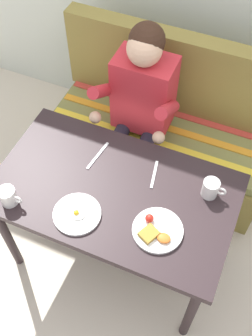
% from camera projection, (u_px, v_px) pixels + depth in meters
% --- Properties ---
extents(ground_plane, '(8.00, 8.00, 0.00)m').
position_uv_depth(ground_plane, '(117.00, 252.00, 2.59)').
color(ground_plane, beige).
extents(table, '(1.20, 0.70, 0.73)m').
position_uv_depth(table, '(114.00, 198.00, 2.07)').
color(table, black).
rests_on(table, ground).
extents(couch, '(1.44, 0.56, 1.00)m').
position_uv_depth(couch, '(162.00, 135.00, 2.74)').
color(couch, olive).
rests_on(couch, ground).
extents(person, '(0.45, 0.61, 1.21)m').
position_uv_depth(person, '(139.00, 103.00, 2.34)').
color(person, red).
rests_on(person, ground).
extents(plate_breakfast, '(0.24, 0.24, 0.05)m').
position_uv_depth(plate_breakfast, '(157.00, 230.00, 1.86)').
color(plate_breakfast, white).
rests_on(plate_breakfast, table).
extents(plate_eggs, '(0.23, 0.23, 0.04)m').
position_uv_depth(plate_eggs, '(77.00, 214.00, 1.91)').
color(plate_eggs, white).
rests_on(plate_eggs, table).
extents(coffee_mug, '(0.12, 0.08, 0.09)m').
position_uv_depth(coffee_mug, '(8.00, 196.00, 1.92)').
color(coffee_mug, white).
rests_on(coffee_mug, table).
extents(coffee_mug_second, '(0.12, 0.08, 0.10)m').
position_uv_depth(coffee_mug_second, '(211.00, 188.00, 1.95)').
color(coffee_mug_second, white).
rests_on(coffee_mug_second, table).
extents(fork, '(0.05, 0.17, 0.00)m').
position_uv_depth(fork, '(154.00, 174.00, 2.05)').
color(fork, silver).
rests_on(fork, table).
extents(knife, '(0.04, 0.20, 0.00)m').
position_uv_depth(knife, '(98.00, 156.00, 2.12)').
color(knife, silver).
rests_on(knife, table).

